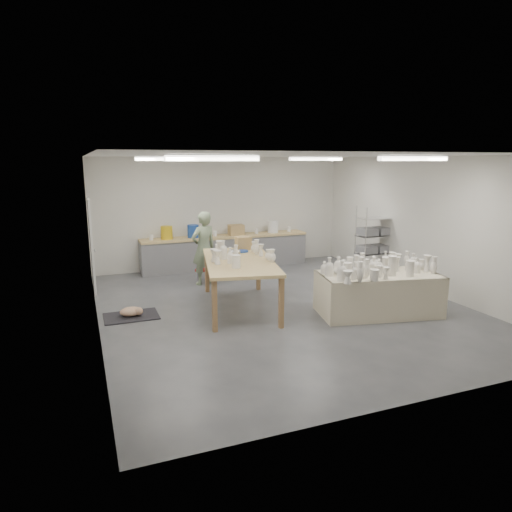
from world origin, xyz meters
name	(u,v)px	position (x,y,z in m)	size (l,w,h in m)	color
room	(275,205)	(-0.11, 0.08, 2.06)	(8.00, 8.02, 3.00)	#424449
back_counter	(226,250)	(-0.01, 3.68, 0.49)	(4.60, 0.60, 1.24)	tan
wire_shelf	(375,241)	(3.20, 1.40, 0.92)	(0.88, 0.48, 1.80)	silver
drying_table	(378,291)	(1.55, -1.05, 0.45)	(2.43, 1.52, 1.17)	olive
work_table	(239,259)	(-0.77, 0.36, 0.97)	(1.83, 2.83, 1.35)	tan
rug	(131,316)	(-2.90, 0.49, 0.01)	(1.00, 0.70, 0.02)	black
cat	(132,311)	(-2.88, 0.47, 0.11)	(0.48, 0.39, 0.18)	white
potter	(204,248)	(-1.00, 2.26, 0.87)	(0.64, 0.42, 1.74)	gray
red_stool	(201,271)	(-1.00, 2.53, 0.26)	(0.32, 0.32, 0.30)	#A11E17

